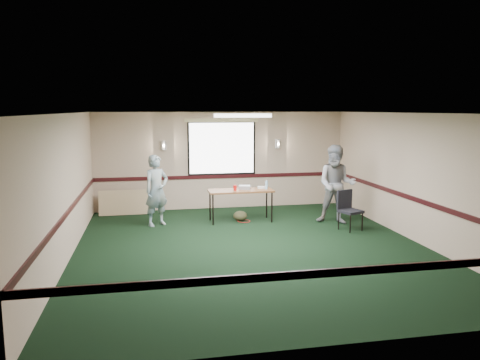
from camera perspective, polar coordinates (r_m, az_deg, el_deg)
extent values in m
plane|color=black|center=(9.52, 1.50, -8.33)|extent=(8.00, 8.00, 0.00)
plane|color=#C7A78F|center=(13.11, -2.24, 2.39)|extent=(7.00, 0.00, 7.00)
plane|color=#C7A78F|center=(5.46, 10.69, -6.69)|extent=(7.00, 0.00, 7.00)
plane|color=#C7A78F|center=(9.13, -20.45, -0.90)|extent=(0.00, 8.00, 8.00)
plane|color=#C7A78F|center=(10.53, 20.47, 0.31)|extent=(0.00, 8.00, 8.00)
plane|color=silver|center=(9.10, 1.57, 8.15)|extent=(8.00, 8.00, 0.00)
cube|color=black|center=(13.16, -2.22, 0.44)|extent=(7.00, 0.03, 0.10)
cube|color=black|center=(5.61, 10.51, -11.09)|extent=(7.00, 0.03, 0.10)
cube|color=black|center=(9.21, -20.21, -3.66)|extent=(0.03, 8.00, 0.10)
cube|color=black|center=(10.60, 20.27, -2.10)|extent=(0.03, 8.00, 0.10)
cube|color=black|center=(13.06, -2.23, 3.91)|extent=(1.90, 0.01, 1.50)
cube|color=white|center=(13.05, -2.23, 3.91)|extent=(1.80, 0.02, 1.40)
cube|color=beige|center=(13.01, -2.25, 7.29)|extent=(2.05, 0.08, 0.10)
cylinder|color=silver|center=(12.87, -9.29, 4.18)|extent=(0.16, 0.16, 0.25)
cylinder|color=silver|center=(13.35, 4.61, 4.42)|extent=(0.16, 0.16, 0.25)
cube|color=white|center=(10.08, 0.33, 7.86)|extent=(1.20, 0.32, 0.08)
cube|color=brown|center=(11.58, 0.09, -1.31)|extent=(1.60, 0.65, 0.04)
cylinder|color=black|center=(11.28, -3.31, -3.65)|extent=(0.04, 0.04, 0.75)
cylinder|color=black|center=(11.58, 3.90, -3.34)|extent=(0.04, 0.04, 0.75)
cylinder|color=black|center=(11.78, -3.67, -3.13)|extent=(0.04, 0.04, 0.75)
cylinder|color=black|center=(12.06, 3.26, -2.85)|extent=(0.04, 0.04, 0.75)
cube|color=gray|center=(11.64, 0.57, -0.91)|extent=(0.34, 0.31, 0.10)
cube|color=silver|center=(11.82, 2.63, -0.90)|extent=(0.22, 0.19, 0.05)
cylinder|color=#BA0E0C|center=(11.50, -0.61, -0.95)|extent=(0.09, 0.09, 0.13)
cylinder|color=#85B7DA|center=(11.68, 3.24, -0.60)|extent=(0.06, 0.06, 0.21)
ellipsoid|color=#3F3D24|center=(11.76, 0.02, -4.39)|extent=(0.43, 0.39, 0.25)
torus|color=red|center=(11.71, 0.48, -5.03)|extent=(0.42, 0.42, 0.02)
cube|color=tan|center=(12.75, -13.99, -2.69)|extent=(1.29, 0.21, 0.66)
cube|color=black|center=(11.09, 13.35, -3.74)|extent=(0.57, 0.57, 0.06)
cube|color=black|center=(11.19, 12.61, -2.31)|extent=(0.43, 0.20, 0.45)
cylinder|color=black|center=(10.88, 13.29, -5.25)|extent=(0.03, 0.03, 0.42)
cylinder|color=black|center=(11.14, 14.68, -4.98)|extent=(0.03, 0.03, 0.42)
cylinder|color=black|center=(11.14, 11.94, -4.88)|extent=(0.03, 0.03, 0.42)
cylinder|color=black|center=(11.40, 13.32, -4.62)|extent=(0.03, 0.03, 0.42)
imported|color=#41688F|center=(11.34, -10.13, -1.26)|extent=(0.74, 0.67, 1.71)
imported|color=#7A93BE|center=(11.60, 11.67, -0.54)|extent=(1.16, 1.06, 1.92)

